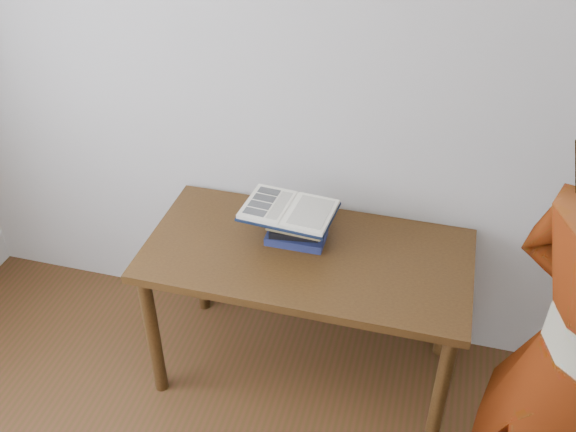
% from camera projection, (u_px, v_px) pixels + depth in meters
% --- Properties ---
extents(room_shell, '(3.54, 3.54, 2.62)m').
position_uv_depth(room_shell, '(11.00, 316.00, 1.10)').
color(room_shell, '#B1ADA7').
rests_on(room_shell, ground).
extents(desk, '(1.35, 0.68, 0.73)m').
position_uv_depth(desk, '(307.00, 270.00, 2.71)').
color(desk, '#472C11').
rests_on(desk, ground).
extents(book_stack, '(0.25, 0.18, 0.15)m').
position_uv_depth(book_stack, '(296.00, 224.00, 2.69)').
color(book_stack, '#19274C').
rests_on(book_stack, desk).
extents(open_book, '(0.39, 0.29, 0.03)m').
position_uv_depth(open_book, '(289.00, 210.00, 2.62)').
color(open_book, black).
rests_on(open_book, book_stack).
extents(reader, '(0.73, 0.81, 1.86)m').
position_uv_depth(reader, '(574.00, 377.00, 1.87)').
color(reader, tan).
rests_on(reader, ground).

